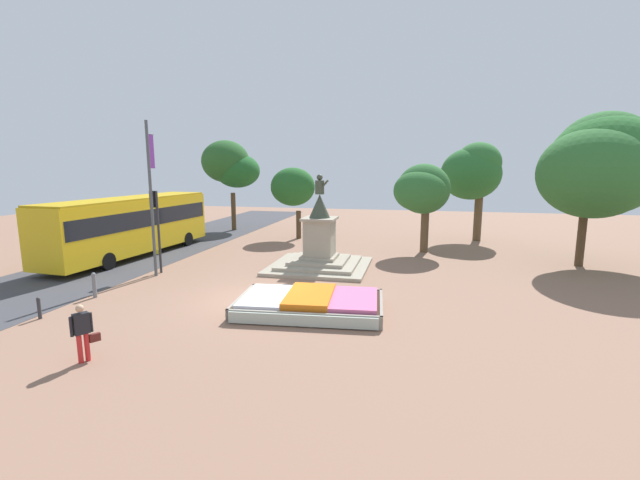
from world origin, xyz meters
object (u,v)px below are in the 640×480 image
(statue_monument, at_px, (320,249))
(traffic_light_mid_block, at_px, (156,217))
(kerb_bollard_south, at_px, (39,307))
(city_bus, at_px, (131,223))
(banner_pole, at_px, (151,196))
(kerb_bollard_mid_a, at_px, (94,284))
(flower_planter, at_px, (310,304))
(pedestrian_with_handbag, at_px, (83,330))

(statue_monument, distance_m, traffic_light_mid_block, 8.26)
(statue_monument, xyz_separation_m, kerb_bollard_south, (-7.79, -9.58, -0.57))
(city_bus, bearing_deg, kerb_bollard_south, -70.25)
(traffic_light_mid_block, xyz_separation_m, banner_pole, (0.21, -0.59, 1.07))
(banner_pole, xyz_separation_m, kerb_bollard_mid_a, (-0.34, -3.68, -3.30))
(statue_monument, relative_size, kerb_bollard_south, 6.46)
(statue_monument, bearing_deg, flower_planter, -80.09)
(traffic_light_mid_block, relative_size, city_bus, 0.34)
(flower_planter, relative_size, traffic_light_mid_block, 1.36)
(banner_pole, bearing_deg, flower_planter, -21.80)
(kerb_bollard_south, bearing_deg, kerb_bollard_mid_a, 88.12)
(city_bus, distance_m, kerb_bollard_mid_a, 8.43)
(flower_planter, relative_size, city_bus, 0.46)
(city_bus, height_order, kerb_bollard_south, city_bus)
(flower_planter, height_order, banner_pole, banner_pole)
(flower_planter, height_order, city_bus, city_bus)
(banner_pole, bearing_deg, kerb_bollard_south, -93.91)
(statue_monument, relative_size, city_bus, 0.42)
(statue_monument, height_order, banner_pole, banner_pole)
(kerb_bollard_south, distance_m, kerb_bollard_mid_a, 2.54)
(flower_planter, xyz_separation_m, statue_monument, (-1.18, 6.78, 0.69))
(traffic_light_mid_block, xyz_separation_m, kerb_bollard_south, (-0.22, -6.81, -2.36))
(statue_monument, bearing_deg, pedestrian_with_handbag, -107.42)
(statue_monument, bearing_deg, traffic_light_mid_block, -159.90)
(flower_planter, height_order, kerb_bollard_mid_a, kerb_bollard_mid_a)
(flower_planter, distance_m, pedestrian_with_handbag, 7.27)
(city_bus, height_order, pedestrian_with_handbag, city_bus)
(pedestrian_with_handbag, height_order, kerb_bollard_south, pedestrian_with_handbag)
(statue_monument, xyz_separation_m, traffic_light_mid_block, (-7.57, -2.77, 1.79))
(banner_pole, xyz_separation_m, kerb_bollard_south, (-0.42, -6.22, -3.43))
(traffic_light_mid_block, bearing_deg, city_bus, 140.07)
(banner_pole, relative_size, kerb_bollard_south, 9.44)
(traffic_light_mid_block, relative_size, kerb_bollard_south, 5.23)
(statue_monument, height_order, traffic_light_mid_block, statue_monument)
(banner_pole, height_order, kerb_bollard_mid_a, banner_pole)
(kerb_bollard_south, height_order, kerb_bollard_mid_a, kerb_bollard_mid_a)
(statue_monument, height_order, kerb_bollard_south, statue_monument)
(city_bus, bearing_deg, kerb_bollard_mid_a, -63.78)
(traffic_light_mid_block, bearing_deg, flower_planter, -24.60)
(statue_monument, xyz_separation_m, pedestrian_with_handbag, (-3.78, -12.05, -0.08))
(traffic_light_mid_block, bearing_deg, pedestrian_with_handbag, -67.80)
(flower_planter, relative_size, statue_monument, 1.10)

